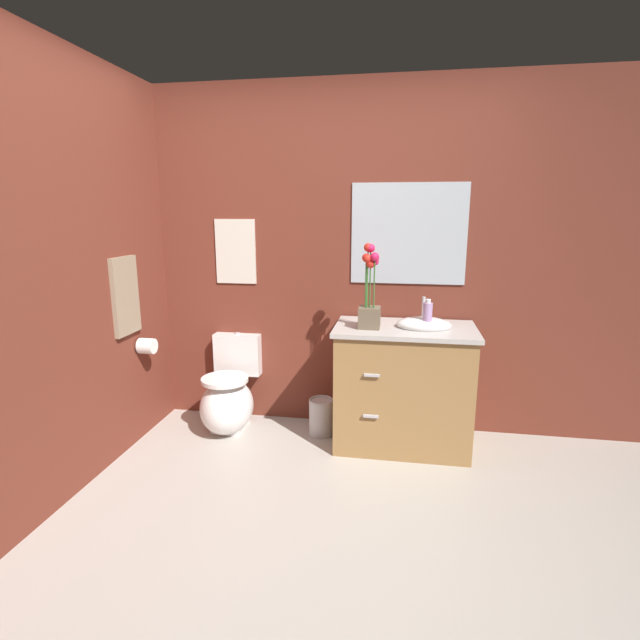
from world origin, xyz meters
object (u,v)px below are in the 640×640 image
trash_bin (321,417)px  wall_mirror (409,234)px  soap_bottle (427,316)px  wall_poster (236,252)px  hanging_towel (125,296)px  toilet (229,398)px  flower_vase (370,297)px  vanity_cabinet (403,385)px  toilet_paper_roll (147,346)px

trash_bin → wall_mirror: (0.58, 0.24, 1.31)m
trash_bin → soap_bottle: bearing=-8.7°
wall_poster → wall_mirror: 1.28m
trash_bin → hanging_towel: size_ratio=0.52×
toilet → wall_poster: 1.10m
wall_mirror → hanging_towel: (-1.84, -0.59, -0.39)m
flower_vase → hanging_towel: bearing=-172.1°
trash_bin → wall_poster: bearing=161.0°
wall_poster → flower_vase: bearing=-19.3°
vanity_cabinet → hanging_towel: 1.97m
toilet → soap_bottle: size_ratio=3.42×
flower_vase → toilet_paper_roll: size_ratio=5.06×
vanity_cabinet → hanging_towel: (-1.85, -0.29, 0.62)m
vanity_cabinet → toilet_paper_roll: vanity_cabinet is taller
toilet → soap_bottle: (1.41, -0.08, 0.70)m
vanity_cabinet → trash_bin: (-0.58, 0.06, -0.30)m
soap_bottle → wall_poster: (-1.41, 0.35, 0.37)m
flower_vase → hanging_towel: flower_vase is taller
soap_bottle → toilet_paper_roll: (-1.93, -0.12, -0.26)m
trash_bin → toilet_paper_roll: (-1.21, -0.23, 0.54)m
flower_vase → wall_mirror: size_ratio=0.70×
toilet → soap_bottle: soap_bottle is taller
soap_bottle → flower_vase: bearing=-177.8°
hanging_towel → wall_poster: bearing=45.8°
soap_bottle → wall_mirror: 0.63m
toilet_paper_roll → wall_poster: bearing=42.1°
toilet → trash_bin: size_ratio=2.54×
wall_mirror → trash_bin: bearing=-157.6°
vanity_cabinet → trash_bin: 0.66m
trash_bin → wall_mirror: 1.45m
soap_bottle → wall_mirror: wall_mirror is taller
flower_vase → trash_bin: 0.99m
toilet → wall_mirror: 1.77m
vanity_cabinet → trash_bin: size_ratio=3.79×
toilet → wall_poster: size_ratio=1.44×
toilet → vanity_cabinet: vanity_cabinet is taller
toilet → wall_mirror: (1.27, 0.27, 1.21)m
toilet → trash_bin: toilet is taller
wall_poster → toilet_paper_roll: bearing=-137.9°
vanity_cabinet → toilet_paper_roll: 1.81m
vanity_cabinet → wall_poster: size_ratio=2.15×
vanity_cabinet → wall_mirror: wall_mirror is taller
vanity_cabinet → wall_mirror: size_ratio=1.29×
flower_vase → wall_poster: wall_poster is taller
wall_poster → wall_mirror: size_ratio=0.60×
toilet_paper_roll → flower_vase: bearing=3.7°
toilet → hanging_towel: 1.04m
trash_bin → toilet_paper_roll: 1.34m
toilet → trash_bin: (0.69, 0.03, -0.11)m
flower_vase → soap_bottle: 0.39m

